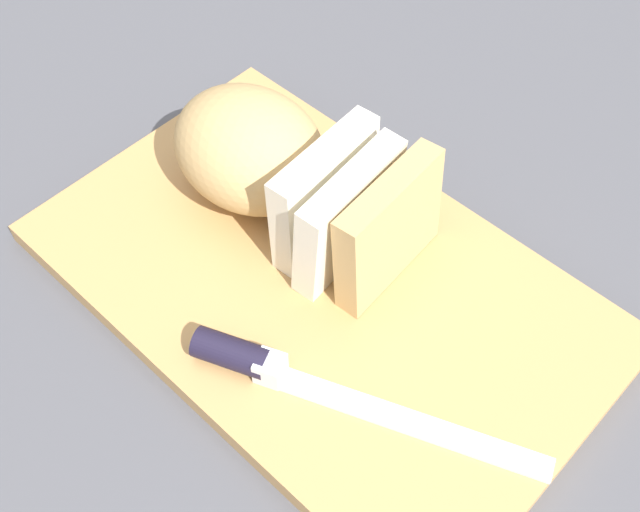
{
  "coord_description": "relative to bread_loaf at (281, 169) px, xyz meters",
  "views": [
    {
      "loc": [
        0.24,
        -0.28,
        0.53
      ],
      "look_at": [
        0.0,
        0.0,
        0.05
      ],
      "focal_mm": 44.94,
      "sensor_mm": 36.0,
      "label": 1
    }
  ],
  "objects": [
    {
      "name": "ground_plane",
      "position": [
        0.07,
        -0.04,
        -0.07
      ],
      "size": [
        3.0,
        3.0,
        0.0
      ],
      "primitive_type": "plane",
      "color": "#4C4C51"
    },
    {
      "name": "cutting_board",
      "position": [
        0.07,
        -0.04,
        -0.06
      ],
      "size": [
        0.46,
        0.3,
        0.02
      ],
      "primitive_type": "cube",
      "rotation": [
        0.0,
        0.0,
        -0.04
      ],
      "color": "tan",
      "rests_on": "ground_plane"
    },
    {
      "name": "bread_loaf",
      "position": [
        0.0,
        0.0,
        0.0
      ],
      "size": [
        0.22,
        0.12,
        0.1
      ],
      "rotation": [
        0.0,
        0.0,
        0.02
      ],
      "color": "tan",
      "rests_on": "cutting_board"
    },
    {
      "name": "bread_knife",
      "position": [
        0.11,
        -0.12,
        -0.04
      ],
      "size": [
        0.25,
        0.11,
        0.02
      ],
      "rotation": [
        0.0,
        0.0,
        0.35
      ],
      "color": "silver",
      "rests_on": "cutting_board"
    },
    {
      "name": "crumb_near_knife",
      "position": [
        0.09,
        0.0,
        -0.05
      ],
      "size": [
        0.0,
        0.0,
        0.0
      ],
      "primitive_type": "sphere",
      "color": "#996633",
      "rests_on": "cutting_board"
    },
    {
      "name": "crumb_near_loaf",
      "position": [
        0.11,
        -0.02,
        -0.04
      ],
      "size": [
        0.01,
        0.01,
        0.01
      ],
      "primitive_type": "sphere",
      "color": "#996633",
      "rests_on": "cutting_board"
    }
  ]
}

